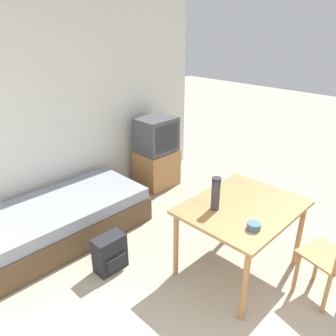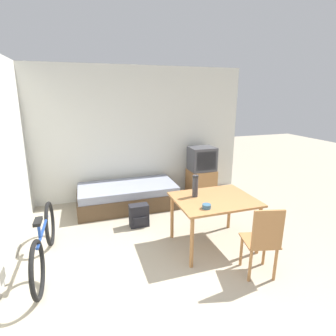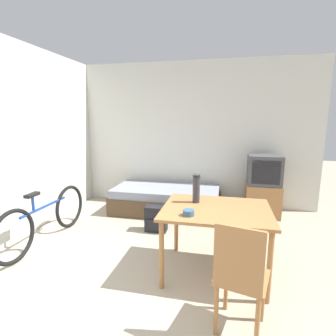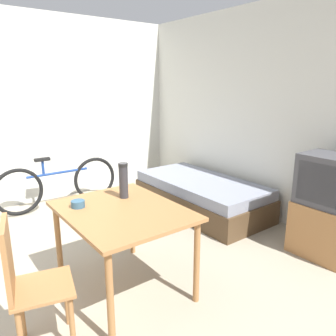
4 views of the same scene
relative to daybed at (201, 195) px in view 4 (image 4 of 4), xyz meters
The scene contains 10 objects.
wall_back 1.29m from the daybed, 70.73° to the left, with size 4.92×0.06×2.70m.
wall_left 2.44m from the daybed, 145.78° to the right, with size 0.06×4.54×2.70m.
daybed is the anchor object (origin of this frame).
tv 1.70m from the daybed, ahead, with size 0.57×0.46×1.06m.
dining_table 2.04m from the daybed, 61.74° to the right, with size 1.11×0.88×0.74m.
wooden_chair 2.83m from the daybed, 65.76° to the right, with size 0.47×0.47×0.93m.
bicycle 2.02m from the daybed, 130.98° to the right, with size 0.09×1.74×0.74m.
thermos_flask 1.88m from the daybed, 66.05° to the right, with size 0.08×0.08×0.32m.
mate_bowl 2.20m from the daybed, 71.22° to the right, with size 0.11×0.11×0.06m.
backpack 0.85m from the daybed, 87.40° to the right, with size 0.32×0.21×0.38m.
Camera 4 is at (2.96, 0.03, 1.74)m, focal length 35.00 mm.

